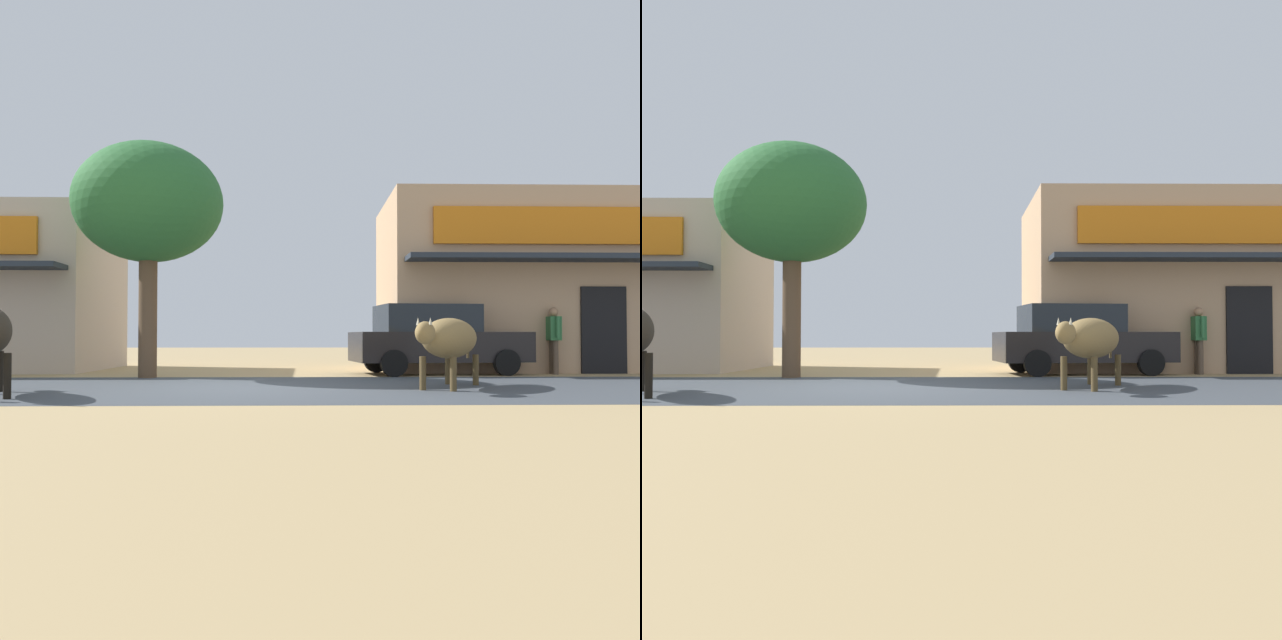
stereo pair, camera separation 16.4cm
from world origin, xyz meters
TOP-DOWN VIEW (x-y plane):
  - ground at (0.00, 0.00)m, footprint 80.00×80.00m
  - asphalt_road at (0.00, 0.00)m, footprint 72.00×5.76m
  - storefront_right_club at (7.76, 6.23)m, footprint 8.66×5.36m
  - roadside_tree at (-2.22, 2.84)m, footprint 3.26×3.26m
  - parked_hatchback_car at (4.31, 3.96)m, footprint 4.24×2.31m
  - cow_far_dark at (3.73, -0.11)m, footprint 1.81×2.70m
  - pedestrian_by_shop at (7.14, 3.84)m, footprint 0.29×0.61m

SIDE VIEW (x-z plane):
  - ground at x=0.00m, z-range 0.00..0.00m
  - asphalt_road at x=0.00m, z-range 0.00..0.00m
  - parked_hatchback_car at x=4.31m, z-range 0.02..1.66m
  - cow_far_dark at x=3.73m, z-range 0.25..1.47m
  - pedestrian_by_shop at x=7.14m, z-range 0.13..1.72m
  - storefront_right_club at x=7.76m, z-range 0.01..4.58m
  - roadside_tree at x=-2.22m, z-range 1.23..6.36m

